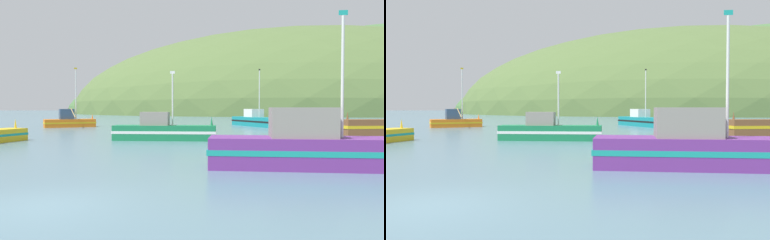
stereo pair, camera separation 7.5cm
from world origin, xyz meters
The scene contains 7 objects.
ground_plane centered at (0.00, 0.00, 0.00)m, with size 600.00×600.00×0.00m, color slate.
hill_far_left centered at (56.70, 167.10, 0.00)m, with size 202.32×161.86×70.54m, color #516B38.
hill_far_right centered at (25.08, 227.31, 0.00)m, with size 179.08×143.26×49.61m, color #47703D.
fishing_boat_green centered at (1.90, 20.46, 0.73)m, with size 8.04×2.44×5.30m.
fishing_boat_teal centered at (12.92, 43.11, 0.77)m, with size 5.59×9.91×7.57m.
fishing_boat_orange centered at (-11.30, 40.92, 0.74)m, with size 6.63×8.15×7.61m.
fishing_boat_purple centered at (9.90, 6.14, 0.84)m, with size 11.29×3.69×6.51m.
Camera 1 is at (3.71, -10.26, 2.55)m, focal length 37.49 mm.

